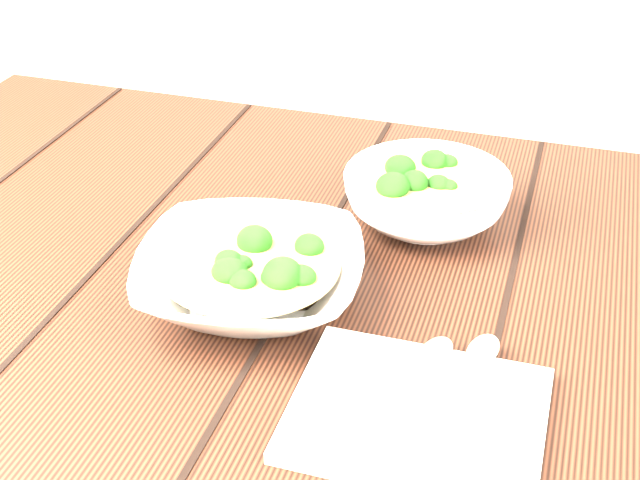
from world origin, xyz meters
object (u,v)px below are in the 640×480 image
soup_bowl_back (426,196)px  napkin (417,414)px  trivet (299,272)px  soup_bowl_front (250,275)px  table (315,384)px

soup_bowl_back → napkin: size_ratio=1.17×
trivet → napkin: 0.21m
soup_bowl_front → soup_bowl_back: size_ratio=1.08×
soup_bowl_front → napkin: 0.22m
table → napkin: size_ratio=6.04×
soup_bowl_front → soup_bowl_back: bearing=56.6°
table → trivet: trivet is taller
table → napkin: bearing=-48.0°
soup_bowl_back → trivet: (-0.09, -0.15, -0.02)m
soup_bowl_front → table: bearing=32.3°
trivet → napkin: trivet is taller
soup_bowl_front → trivet: (0.03, 0.04, -0.01)m
soup_bowl_front → soup_bowl_back: 0.23m
soup_bowl_front → trivet: bearing=47.8°
table → soup_bowl_front: soup_bowl_front is taller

